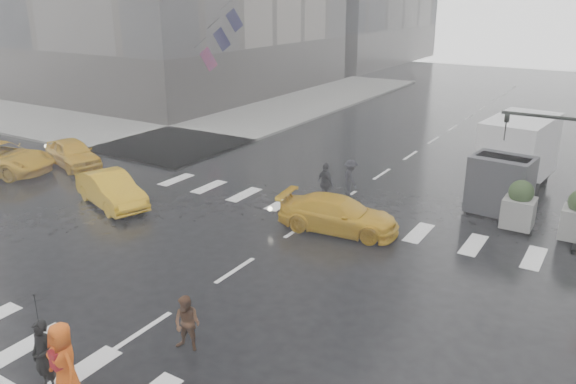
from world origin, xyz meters
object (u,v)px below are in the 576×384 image
Objects in this scene: pedestrian_brown at (187,324)px; taxi_mid at (111,190)px; pedestrian_orange at (64,363)px; box_truck at (514,157)px; taxi_front at (73,153)px.

pedestrian_brown is 11.20m from taxi_mid.
pedestrian_orange is 0.45× the size of taxi_mid.
pedestrian_brown is 16.51m from box_truck.
box_truck is at bearing -53.16° from taxi_front.
pedestrian_brown is at bearing -103.89° from taxi_mid.
pedestrian_orange is 12.24m from taxi_mid.
taxi_front is (-14.56, 11.68, -0.24)m from pedestrian_orange.
taxi_front is 21.17m from box_truck.
box_truck is (4.43, 15.87, 1.05)m from pedestrian_brown.
box_truck is at bearing 84.99° from pedestrian_orange.
taxi_mid is (-9.46, 6.00, -0.03)m from pedestrian_brown.
box_truck is (13.88, 9.87, 1.09)m from taxi_mid.
pedestrian_orange is at bearing -117.52° from taxi_mid.
box_truck is (19.95, 7.00, 1.07)m from taxi_front.
pedestrian_orange is 18.67m from taxi_front.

